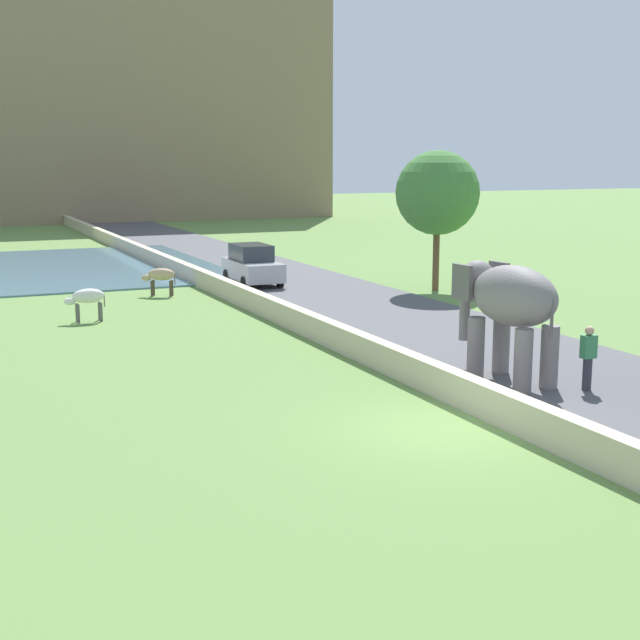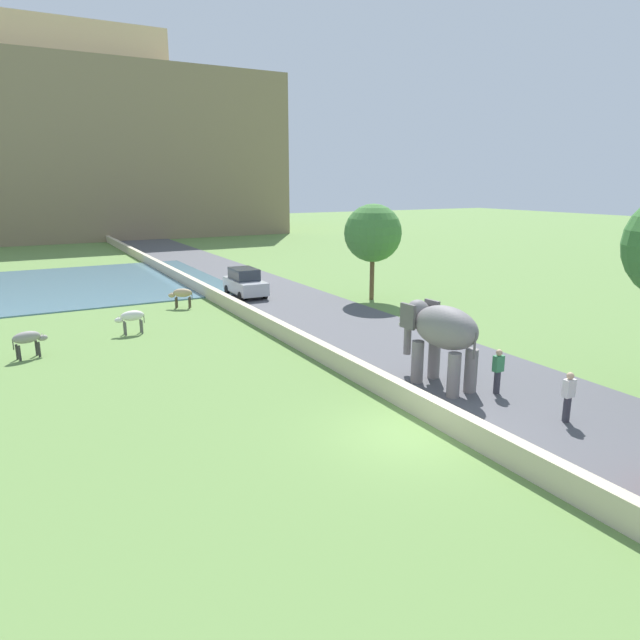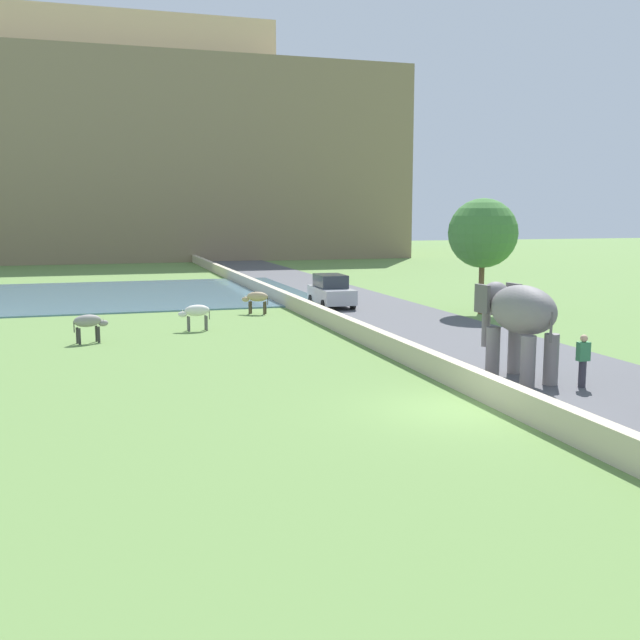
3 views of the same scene
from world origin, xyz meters
The scene contains 9 objects.
ground_plane centered at (0.00, 0.00, 0.00)m, with size 220.00×220.00×0.00m, color #608442.
road_surface centered at (5.00, 20.00, 0.03)m, with size 7.00×120.00×0.06m, color #4C4C51.
barrier_wall centered at (1.20, 18.00, 0.38)m, with size 0.40×110.00×0.76m, color beige.
elephant centered at (3.41, 2.62, 2.04)m, with size 1.63×3.52×2.99m.
person_beside_elephant centered at (4.62, 1.00, 0.87)m, with size 0.36×0.22×1.63m.
car_silver centered at (3.43, 21.34, 0.90)m, with size 1.88×4.04×1.80m.
cow_tan centered at (-1.07, 19.90, 0.84)m, with size 1.38×0.94×1.15m.
cow_white centered at (-4.77, 15.35, 0.84)m, with size 1.39×0.45×1.15m.
tree_mid centered at (9.98, 16.61, 4.12)m, with size 3.52×3.52×5.89m.
Camera 1 is at (-9.62, -14.99, 5.58)m, focal length 49.10 mm.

